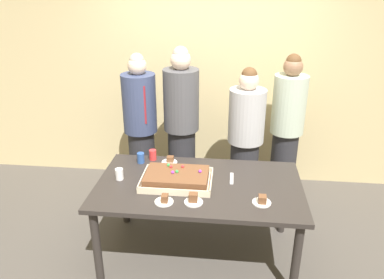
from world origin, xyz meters
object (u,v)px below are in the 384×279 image
object	(u,v)px
drink_cup_middle	(141,158)
plated_slice_near_right	(193,199)
plated_slice_far_left	(170,161)
plated_slice_near_left	(164,200)
drink_cup_far_end	(119,174)
person_far_right_suit	(287,129)
sheet_cake	(177,178)
cake_server_utensil	(232,178)
person_serving_front	(245,141)
person_green_shirt_behind	(182,128)
person_striped_tie_right	(141,129)
plated_slice_far_right	(262,201)
drink_cup_nearest	(153,155)
party_table	(199,192)

from	to	relation	value
drink_cup_middle	plated_slice_near_right	bearing A→B (deg)	-48.26
plated_slice_far_left	plated_slice_near_left	bearing A→B (deg)	-84.28
drink_cup_far_end	person_far_right_suit	bearing A→B (deg)	34.35
plated_slice_near_left	drink_cup_far_end	world-z (taller)	drink_cup_far_end
sheet_cake	cake_server_utensil	bearing A→B (deg)	14.69
plated_slice_near_left	drink_cup_far_end	distance (m)	0.57
cake_server_utensil	person_serving_front	bearing A→B (deg)	79.58
cake_server_utensil	person_far_right_suit	bearing A→B (deg)	58.86
person_green_shirt_behind	person_striped_tie_right	distance (m)	0.45
plated_slice_near_right	person_striped_tie_right	size ratio (longest dim) A/B	0.09
plated_slice_near_right	person_striped_tie_right	xyz separation A→B (m)	(-0.70, 1.18, 0.10)
plated_slice_near_right	drink_cup_middle	distance (m)	0.87
person_green_shirt_behind	person_far_right_suit	size ratio (longest dim) A/B	1.05
plated_slice_far_left	person_green_shirt_behind	bearing A→B (deg)	84.51
plated_slice_far_right	drink_cup_nearest	world-z (taller)	drink_cup_nearest
plated_slice_near_left	drink_cup_middle	xyz separation A→B (m)	(-0.35, 0.67, 0.03)
plated_slice_far_right	drink_cup_middle	bearing A→B (deg)	151.71
plated_slice_near_left	plated_slice_near_right	bearing A→B (deg)	6.39
cake_server_utensil	drink_cup_far_end	bearing A→B (deg)	-173.62
drink_cup_middle	cake_server_utensil	bearing A→B (deg)	-14.69
drink_cup_middle	person_far_right_suit	world-z (taller)	person_far_right_suit
drink_cup_nearest	plated_slice_far_right	bearing A→B (deg)	-33.85
cake_server_utensil	plated_slice_near_left	bearing A→B (deg)	-140.03
plated_slice_near_right	drink_cup_nearest	world-z (taller)	drink_cup_nearest
plated_slice_far_left	cake_server_utensil	xyz separation A→B (m)	(0.60, -0.26, -0.02)
plated_slice_near_right	person_striped_tie_right	distance (m)	1.38
party_table	drink_cup_far_end	world-z (taller)	drink_cup_far_end
party_table	plated_slice_far_left	distance (m)	0.50
plated_slice_far_left	drink_cup_nearest	size ratio (longest dim) A/B	1.50
drink_cup_nearest	drink_cup_middle	size ratio (longest dim) A/B	1.00
plated_slice_near_left	drink_cup_middle	distance (m)	0.76
drink_cup_middle	person_green_shirt_behind	size ratio (longest dim) A/B	0.06
drink_cup_middle	cake_server_utensil	distance (m)	0.91
drink_cup_far_end	person_striped_tie_right	size ratio (longest dim) A/B	0.06
cake_server_utensil	plated_slice_near_right	bearing A→B (deg)	-125.64
sheet_cake	drink_cup_middle	world-z (taller)	sheet_cake
plated_slice_far_right	drink_cup_far_end	xyz separation A→B (m)	(-1.23, 0.26, 0.03)
person_far_right_suit	plated_slice_far_right	bearing A→B (deg)	29.89
drink_cup_nearest	plated_slice_near_left	bearing A→B (deg)	-71.87
party_table	cake_server_utensil	distance (m)	0.32
party_table	drink_cup_middle	xyz separation A→B (m)	(-0.59, 0.35, 0.13)
sheet_cake	person_far_right_suit	world-z (taller)	person_far_right_suit
plated_slice_far_left	person_green_shirt_behind	size ratio (longest dim) A/B	0.08
person_serving_front	person_green_shirt_behind	xyz separation A→B (m)	(-0.68, 0.04, 0.10)
plated_slice_near_right	person_serving_front	bearing A→B (deg)	69.24
party_table	plated_slice_far_right	bearing A→B (deg)	-25.97
party_table	sheet_cake	size ratio (longest dim) A/B	2.92
person_serving_front	person_far_right_suit	distance (m)	0.51
person_green_shirt_behind	plated_slice_near_left	bearing A→B (deg)	-3.84
drink_cup_far_end	drink_cup_middle	bearing A→B (deg)	71.66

